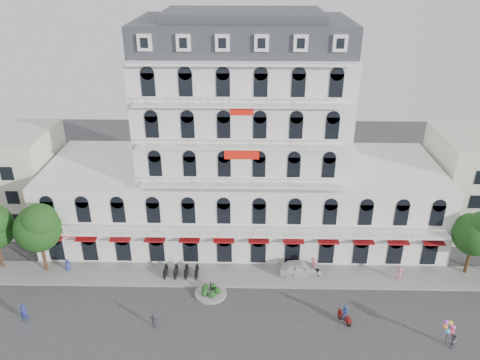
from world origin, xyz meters
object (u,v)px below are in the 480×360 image
object	(u,v)px
rider_east	(345,314)
rider_center	(314,266)
balloon_vendor	(451,335)
parked_car	(299,268)

from	to	relation	value
rider_east	rider_center	world-z (taller)	rider_center
balloon_vendor	rider_east	bearing A→B (deg)	162.44
parked_car	balloon_vendor	distance (m)	15.68
rider_center	balloon_vendor	distance (m)	14.56
rider_center	parked_car	bearing A→B (deg)	-124.45
parked_car	rider_center	world-z (taller)	rider_center
rider_east	rider_center	xyz separation A→B (m)	(-2.02, 7.23, 0.11)
rider_east	balloon_vendor	world-z (taller)	balloon_vendor
parked_car	balloon_vendor	size ratio (longest dim) A/B	1.89
rider_east	rider_center	size ratio (longest dim) A/B	0.96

